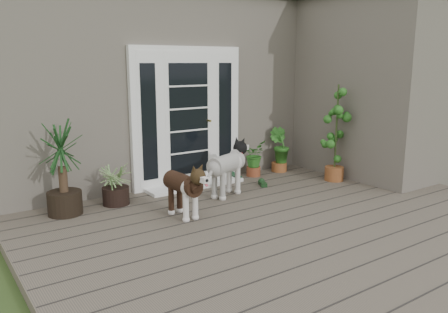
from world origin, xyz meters
TOP-DOWN VIEW (x-y plane):
  - deck at (0.00, 0.40)m, footprint 6.20×4.60m
  - house_main at (0.00, 4.65)m, footprint 7.40×4.00m
  - house_wing at (2.90, 1.50)m, footprint 1.60×2.40m
  - door_unit at (-0.20, 2.60)m, footprint 1.90×0.14m
  - door_step at (-0.20, 2.40)m, footprint 1.60×0.40m
  - brindle_dog at (-1.06, 1.27)m, footprint 0.37×0.78m
  - white_dog at (-0.09, 1.70)m, footprint 0.92×0.64m
  - spider_plant at (-1.56, 2.25)m, footprint 0.76×0.76m
  - yucca at (-2.25, 2.22)m, footprint 0.96×0.96m
  - herb_a at (0.96, 2.40)m, footprint 0.55×0.55m
  - herb_b at (1.55, 2.40)m, footprint 0.52×0.52m
  - herb_c at (2.34, 2.40)m, footprint 0.46×0.46m
  - sapling at (1.87, 1.41)m, footprint 0.57×0.57m
  - clog_left at (0.58, 2.40)m, footprint 0.17×0.32m
  - clog_right at (0.69, 1.82)m, footprint 0.24×0.30m

SIDE VIEW (x-z plane):
  - deck at x=0.00m, z-range 0.00..0.12m
  - door_step at x=-0.20m, z-range 0.12..0.17m
  - clog_right at x=0.69m, z-range 0.12..0.20m
  - clog_left at x=0.58m, z-range 0.12..0.21m
  - herb_a at x=0.96m, z-range 0.12..0.63m
  - herb_b at x=1.55m, z-range 0.12..0.69m
  - herb_c at x=2.34m, z-range 0.12..0.69m
  - brindle_dog at x=-1.06m, z-range 0.12..0.75m
  - spider_plant at x=-1.56m, z-range 0.12..0.77m
  - white_dog at x=-0.09m, z-range 0.12..0.82m
  - yucca at x=-2.25m, z-range 0.12..1.30m
  - sapling at x=1.87m, z-range 0.12..1.74m
  - door_unit at x=-0.20m, z-range 0.12..2.27m
  - house_main at x=0.00m, z-range 0.00..3.10m
  - house_wing at x=2.90m, z-range 0.00..3.10m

